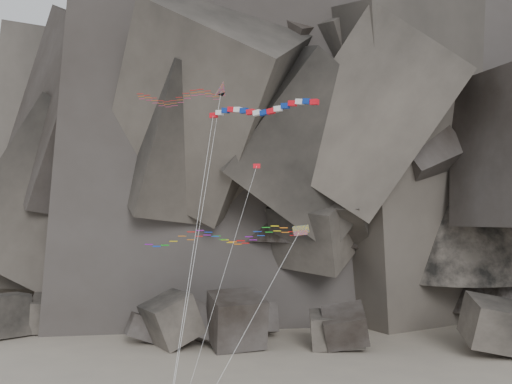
% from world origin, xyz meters
% --- Properties ---
extents(headland, '(110.00, 70.00, 84.00)m').
position_xyz_m(headland, '(0.00, 70.00, 42.00)').
color(headland, '#5D554C').
rests_on(headland, ground).
extents(boulder_field, '(78.78, 18.69, 8.55)m').
position_xyz_m(boulder_field, '(-4.45, 31.81, 2.60)').
color(boulder_field, '#47423F').
rests_on(boulder_field, ground).
extents(delta_kite, '(9.39, 18.80, 29.29)m').
position_xyz_m(delta_kite, '(-2.59, 4.79, 29.34)').
color(delta_kite, red).
rests_on(delta_kite, ground).
extents(banner_kite, '(9.84, 14.69, 26.04)m').
position_xyz_m(banner_kite, '(6.63, -0.46, 26.78)').
color(banner_kite, red).
rests_on(banner_kite, ground).
extents(parafoil_kite, '(14.98, 16.73, 16.00)m').
position_xyz_m(parafoil_kite, '(2.16, 2.92, 16.38)').
color(parafoil_kite, yellow).
rests_on(parafoil_kite, ground).
extents(pennant_kite, '(4.02, 12.23, 21.03)m').
position_xyz_m(pennant_kite, '(5.54, -3.41, 17.62)').
color(pennant_kite, red).
rests_on(pennant_kite, ground).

